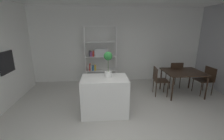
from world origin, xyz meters
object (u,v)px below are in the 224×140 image
at_px(dining_chair_window_side, 206,78).
at_px(dining_chair_far, 175,73).
at_px(kitchen_island, 105,96).
at_px(dining_chair_island_side, 158,78).
at_px(open_bookshelf, 100,56).
at_px(potted_plant_on_island, 108,62).
at_px(built_in_oven, 6,62).
at_px(dining_table, 183,74).

bearing_deg(dining_chair_window_side, dining_chair_far, -127.04).
height_order(kitchen_island, dining_chair_island_side, kitchen_island).
distance_m(kitchen_island, dining_chair_island_side, 1.93).
xyz_separation_m(open_bookshelf, dining_chair_island_side, (1.80, -1.11, -0.53)).
bearing_deg(potted_plant_on_island, kitchen_island, -141.97).
relative_size(open_bookshelf, dining_chair_far, 2.28).
height_order(potted_plant_on_island, dining_chair_island_side, potted_plant_on_island).
relative_size(built_in_oven, dining_chair_far, 0.66).
relative_size(potted_plant_on_island, open_bookshelf, 0.29).
xyz_separation_m(potted_plant_on_island, dining_chair_far, (2.37, 1.37, -0.74)).
bearing_deg(kitchen_island, potted_plant_on_island, 38.03).
distance_m(kitchen_island, dining_chair_window_side, 3.39).
height_order(dining_table, dining_chair_window_side, dining_chair_window_side).
bearing_deg(dining_table, dining_chair_far, 90.13).
relative_size(dining_chair_far, dining_chair_window_side, 1.08).
bearing_deg(kitchen_island, built_in_oven, 166.09).
distance_m(open_bookshelf, dining_chair_window_side, 3.59).
xyz_separation_m(potted_plant_on_island, dining_chair_window_side, (3.16, 0.85, -0.78)).
height_order(dining_chair_far, dining_chair_window_side, dining_chair_far).
relative_size(dining_table, dining_chair_far, 1.24).
xyz_separation_m(dining_chair_far, dining_chair_island_side, (-0.78, -0.51, -0.01)).
bearing_deg(built_in_oven, dining_chair_far, 9.36).
relative_size(kitchen_island, open_bookshelf, 0.52).
distance_m(dining_table, dining_chair_far, 0.53).
bearing_deg(dining_chair_island_side, dining_chair_window_side, -84.16).
xyz_separation_m(built_in_oven, open_bookshelf, (2.40, 1.42, -0.13)).
bearing_deg(dining_chair_far, potted_plant_on_island, 30.63).
xyz_separation_m(open_bookshelf, dining_table, (2.58, -1.12, -0.38)).
distance_m(built_in_oven, dining_chair_far, 5.08).
distance_m(built_in_oven, dining_chair_island_side, 4.26).
distance_m(built_in_oven, dining_chair_window_side, 5.81).
bearing_deg(open_bookshelf, built_in_oven, -149.35).
xyz_separation_m(built_in_oven, dining_chair_window_side, (5.77, 0.31, -0.68)).
bearing_deg(built_in_oven, kitchen_island, -13.91).
xyz_separation_m(dining_chair_far, dining_chair_window_side, (0.79, -0.51, -0.03)).
bearing_deg(dining_chair_window_side, built_in_oven, -91.05).
relative_size(kitchen_island, dining_chair_window_side, 1.28).
bearing_deg(dining_chair_window_side, dining_chair_island_side, -94.18).
bearing_deg(dining_table, dining_chair_island_side, 179.34).
bearing_deg(kitchen_island, dining_chair_far, 30.27).
height_order(dining_chair_far, dining_chair_island_side, dining_chair_far).
relative_size(kitchen_island, dining_chair_far, 1.19).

